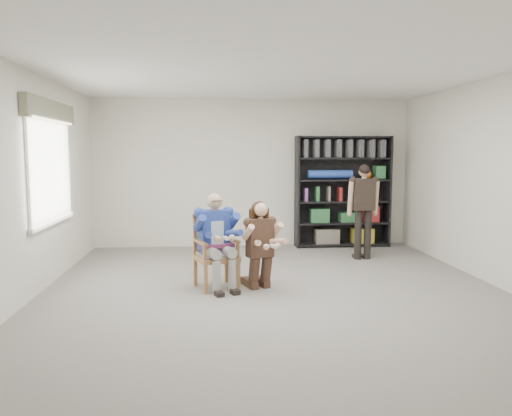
{
  "coord_description": "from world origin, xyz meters",
  "views": [
    {
      "loc": [
        -0.79,
        -6.01,
        1.79
      ],
      "look_at": [
        -0.2,
        0.6,
        1.05
      ],
      "focal_mm": 35.0,
      "sensor_mm": 36.0,
      "label": 1
    }
  ],
  "objects_px": {
    "armchair": "(216,252)",
    "seated_man": "(216,241)",
    "bookshelf": "(343,192)",
    "kneeling_woman": "(261,246)",
    "standing_man": "(363,212)"
  },
  "relations": [
    {
      "from": "seated_man",
      "to": "kneeling_woman",
      "type": "relative_size",
      "value": 1.09
    },
    {
      "from": "kneeling_woman",
      "to": "standing_man",
      "type": "relative_size",
      "value": 0.73
    },
    {
      "from": "kneeling_woman",
      "to": "standing_man",
      "type": "distance_m",
      "value": 2.56
    },
    {
      "from": "seated_man",
      "to": "standing_man",
      "type": "xyz_separation_m",
      "value": [
        2.47,
        1.58,
        0.17
      ]
    },
    {
      "from": "kneeling_woman",
      "to": "bookshelf",
      "type": "height_order",
      "value": "bookshelf"
    },
    {
      "from": "seated_man",
      "to": "kneeling_woman",
      "type": "height_order",
      "value": "seated_man"
    },
    {
      "from": "bookshelf",
      "to": "standing_man",
      "type": "relative_size",
      "value": 1.31
    },
    {
      "from": "standing_man",
      "to": "seated_man",
      "type": "bearing_deg",
      "value": -148.85
    },
    {
      "from": "armchair",
      "to": "standing_man",
      "type": "relative_size",
      "value": 0.61
    },
    {
      "from": "seated_man",
      "to": "bookshelf",
      "type": "height_order",
      "value": "bookshelf"
    },
    {
      "from": "kneeling_woman",
      "to": "bookshelf",
      "type": "distance_m",
      "value": 3.49
    },
    {
      "from": "armchair",
      "to": "seated_man",
      "type": "height_order",
      "value": "seated_man"
    },
    {
      "from": "standing_man",
      "to": "armchair",
      "type": "bearing_deg",
      "value": -148.85
    },
    {
      "from": "seated_man",
      "to": "armchair",
      "type": "bearing_deg",
      "value": 0.0
    },
    {
      "from": "kneeling_woman",
      "to": "armchair",
      "type": "bearing_deg",
      "value": 148.72
    }
  ]
}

